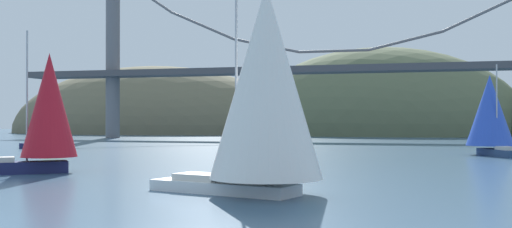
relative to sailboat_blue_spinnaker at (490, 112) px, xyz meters
name	(u,v)px	position (x,y,z in m)	size (l,w,h in m)	color
headland_center	(379,135)	(-18.22, 82.65, -4.57)	(69.71, 44.00, 42.03)	#5B6647
headland_left	(151,133)	(-78.22, 82.65, -4.57)	(80.42, 44.00, 35.68)	#6B664C
suspension_bridge	(333,61)	(-23.22, 42.65, 9.78)	(125.04, 6.00, 33.44)	slate
sailboat_blue_spinnaker	(490,112)	(0.00, 0.00, 0.00)	(6.51, 8.53, 9.57)	navy
sailboat_white_mainsail	(264,85)	(-14.12, -40.45, 1.01)	(10.27, 7.05, 11.15)	white
sailboat_yellow_sail	(53,118)	(-52.50, -0.89, -0.55)	(6.85, 3.97, 8.02)	#191E4C
sailboat_crimson_sail	(46,110)	(-32.75, -31.53, -0.07)	(7.78, 7.03, 10.17)	#191E4C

